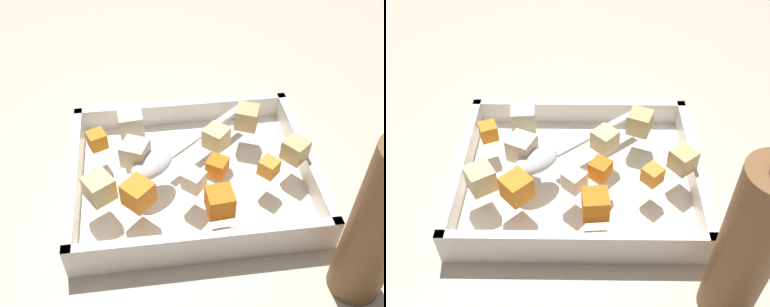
{
  "view_description": "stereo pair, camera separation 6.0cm",
  "coord_description": "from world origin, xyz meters",
  "views": [
    {
      "loc": [
        0.04,
        0.41,
        0.47
      ],
      "look_at": [
        -0.02,
        -0.02,
        0.06
      ],
      "focal_mm": 41.86,
      "sensor_mm": 36.0,
      "label": 1
    },
    {
      "loc": [
        -0.02,
        0.42,
        0.47
      ],
      "look_at": [
        -0.02,
        -0.02,
        0.06
      ],
      "focal_mm": 41.86,
      "sensor_mm": 36.0,
      "label": 2
    }
  ],
  "objects": [
    {
      "name": "carrot_chunk_back_center",
      "position": [
        -0.04,
        0.08,
        0.07
      ],
      "size": [
        0.03,
        0.03,
        0.03
      ],
      "primitive_type": "cube",
      "rotation": [
        0.0,
        0.0,
        1.65
      ],
      "color": "orange",
      "rests_on": "baking_dish"
    },
    {
      "name": "pepper_mill",
      "position": [
        -0.18,
        0.16,
        0.11
      ],
      "size": [
        0.06,
        0.06,
        0.24
      ],
      "color": "brown",
      "rests_on": "ground_plane"
    },
    {
      "name": "potato_chunk_corner_nw",
      "position": [
        -0.05,
        -0.04,
        0.07
      ],
      "size": [
        0.04,
        0.04,
        0.03
      ],
      "primitive_type": "cube",
      "rotation": [
        0.0,
        0.0,
        5.53
      ],
      "color": "#E0CC89",
      "rests_on": "baking_dish"
    },
    {
      "name": "carrot_chunk_corner_ne",
      "position": [
        -0.04,
        0.02,
        0.06
      ],
      "size": [
        0.03,
        0.03,
        0.02
      ],
      "primitive_type": "cube",
      "rotation": [
        0.0,
        0.0,
        5.72
      ],
      "color": "orange",
      "rests_on": "baking_dish"
    },
    {
      "name": "potato_chunk_mid_right",
      "position": [
        0.1,
        0.04,
        0.07
      ],
      "size": [
        0.04,
        0.04,
        0.03
      ],
      "primitive_type": "cube",
      "rotation": [
        0.0,
        0.0,
        2.13
      ],
      "color": "#E0CC89",
      "rests_on": "baking_dish"
    },
    {
      "name": "serving_spoon",
      "position": [
        0.03,
        -0.01,
        0.06
      ],
      "size": [
        0.18,
        0.15,
        0.02
      ],
      "rotation": [
        0.0,
        0.0,
        3.82
      ],
      "color": "silver",
      "rests_on": "baking_dish"
    },
    {
      "name": "parsnip_chunk_mid_left",
      "position": [
        -0.01,
        0.04,
        0.06
      ],
      "size": [
        0.03,
        0.03,
        0.02
      ],
      "primitive_type": "cube",
      "rotation": [
        0.0,
        0.0,
        2.41
      ],
      "color": "silver",
      "rests_on": "baking_dish"
    },
    {
      "name": "potato_chunk_heap_top",
      "position": [
        -0.15,
        -0.0,
        0.07
      ],
      "size": [
        0.04,
        0.04,
        0.03
      ],
      "primitive_type": "cube",
      "rotation": [
        0.0,
        0.0,
        5.39
      ],
      "color": "tan",
      "rests_on": "baking_dish"
    },
    {
      "name": "potato_chunk_near_spoon",
      "position": [
        -0.1,
        -0.07,
        0.07
      ],
      "size": [
        0.04,
        0.04,
        0.03
      ],
      "primitive_type": "cube",
      "rotation": [
        0.0,
        0.0,
        2.76
      ],
      "color": "tan",
      "rests_on": "baking_dish"
    },
    {
      "name": "potato_chunk_heap_side",
      "position": [
        0.06,
        -0.02,
        0.07
      ],
      "size": [
        0.04,
        0.04,
        0.03
      ],
      "primitive_type": "cube",
      "rotation": [
        0.0,
        0.0,
        4.29
      ],
      "color": "beige",
      "rests_on": "baking_dish"
    },
    {
      "name": "baking_dish",
      "position": [
        -0.02,
        -0.02,
        0.01
      ],
      "size": [
        0.33,
        0.26,
        0.05
      ],
      "color": "white",
      "rests_on": "ground_plane"
    },
    {
      "name": "ground_plane",
      "position": [
        0.0,
        0.0,
        0.0
      ],
      "size": [
        4.0,
        4.0,
        0.0
      ],
      "primitive_type": "plane",
      "color": "#BCB29E"
    },
    {
      "name": "parsnip_chunk_near_left",
      "position": [
        0.06,
        -0.08,
        0.07
      ],
      "size": [
        0.04,
        0.04,
        0.03
      ],
      "primitive_type": "cube",
      "rotation": [
        0.0,
        0.0,
        4.81
      ],
      "color": "beige",
      "rests_on": "baking_dish"
    },
    {
      "name": "carrot_chunk_rim_edge",
      "position": [
        -0.11,
        0.02,
        0.06
      ],
      "size": [
        0.03,
        0.03,
        0.02
      ],
      "primitive_type": "cube",
      "rotation": [
        0.0,
        0.0,
        3.89
      ],
      "color": "orange",
      "rests_on": "baking_dish"
    },
    {
      "name": "carrot_chunk_under_handle",
      "position": [
        0.06,
        0.05,
        0.07
      ],
      "size": [
        0.04,
        0.04,
        0.03
      ],
      "primitive_type": "cube",
      "rotation": [
        0.0,
        0.0,
        0.77
      ],
      "color": "orange",
      "rests_on": "baking_dish"
    },
    {
      "name": "carrot_chunk_far_left",
      "position": [
        0.11,
        -0.06,
        0.06
      ],
      "size": [
        0.03,
        0.03,
        0.02
      ],
      "primitive_type": "cube",
      "rotation": [
        0.0,
        0.0,
        0.39
      ],
      "color": "orange",
      "rests_on": "baking_dish"
    }
  ]
}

